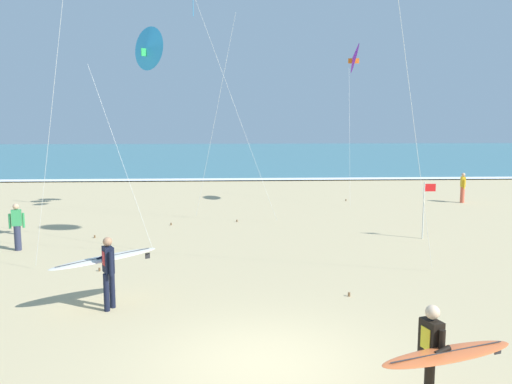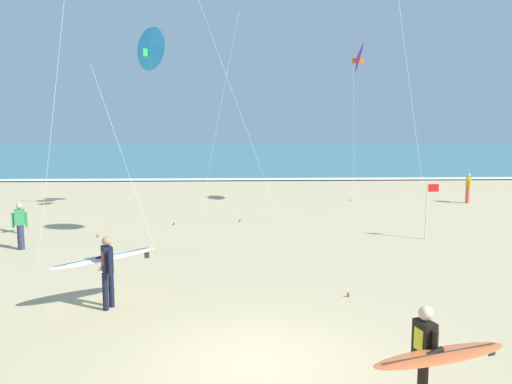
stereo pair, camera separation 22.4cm
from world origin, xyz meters
The scene contains 10 objects.
ground_plane centered at (0.00, 0.00, 0.00)m, with size 160.00×160.00×0.00m, color tan.
ocean_water centered at (0.00, 59.09, 0.04)m, with size 160.00×60.00×0.08m, color teal.
shoreline_foam centered at (0.00, 29.39, 0.09)m, with size 160.00×1.34×0.01m, color white.
surfer_lead centered at (2.36, -2.01, 1.04)m, with size 2.17×1.15×1.71m.
surfer_trailing centered at (-3.45, 3.09, 1.05)m, with size 2.49×1.68×1.71m.
kite_delta_violet_far centered at (5.48, 16.85, 7.30)m, with size 0.65×3.01×8.04m.
kite_delta_cobalt_distant centered at (-3.14, 8.33, 6.58)m, with size 3.08×2.82×7.29m.
bystander_green_top centered at (-7.69, 8.78, 0.81)m, with size 0.48×0.27×1.59m.
bystander_yellow_top centered at (11.80, 18.19, 0.81)m, with size 0.22×0.50×1.59m.
lifeguard_flag centered at (6.61, 9.81, 1.27)m, with size 0.45×0.05×2.10m.
Camera 2 is at (-0.38, -9.03, 4.33)m, focal length 37.18 mm.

